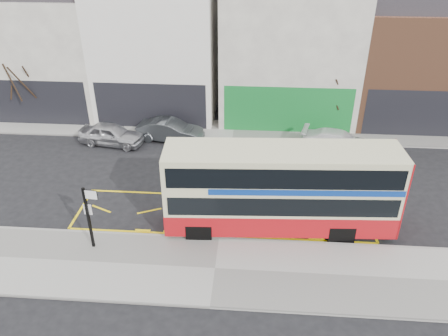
# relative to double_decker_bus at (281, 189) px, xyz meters

# --- Properties ---
(ground) EXTENTS (120.00, 120.00, 0.00)m
(ground) POSITION_rel_double_decker_bus_xyz_m (-2.67, -0.78, -2.13)
(ground) COLOR black
(ground) RESTS_ON ground
(pavement) EXTENTS (40.00, 4.00, 0.15)m
(pavement) POSITION_rel_double_decker_bus_xyz_m (-2.67, -3.08, -2.05)
(pavement) COLOR #9A9992
(pavement) RESTS_ON ground
(kerb) EXTENTS (40.00, 0.15, 0.15)m
(kerb) POSITION_rel_double_decker_bus_xyz_m (-2.67, -1.15, -2.05)
(kerb) COLOR gray
(kerb) RESTS_ON ground
(far_pavement) EXTENTS (50.00, 3.00, 0.15)m
(far_pavement) POSITION_rel_double_decker_bus_xyz_m (-2.67, 10.22, -2.05)
(far_pavement) COLOR #9A9992
(far_pavement) RESTS_ON ground
(road_markings) EXTENTS (14.00, 3.40, 0.01)m
(road_markings) POSITION_rel_double_decker_bus_xyz_m (-2.67, 0.82, -2.12)
(road_markings) COLOR yellow
(road_markings) RESTS_ON ground
(terrace_far_left) EXTENTS (8.00, 8.01, 10.80)m
(terrace_far_left) POSITION_rel_double_decker_bus_xyz_m (-16.17, 14.21, 2.69)
(terrace_far_left) COLOR silver
(terrace_far_left) RESTS_ON ground
(terrace_left) EXTENTS (8.00, 8.01, 11.80)m
(terrace_left) POSITION_rel_double_decker_bus_xyz_m (-8.17, 14.21, 3.19)
(terrace_left) COLOR white
(terrace_left) RESTS_ON ground
(terrace_green_shop) EXTENTS (9.00, 8.01, 11.30)m
(terrace_green_shop) POSITION_rel_double_decker_bus_xyz_m (0.83, 14.21, 2.94)
(terrace_green_shop) COLOR silver
(terrace_green_shop) RESTS_ON ground
(terrace_right) EXTENTS (9.00, 8.01, 10.30)m
(terrace_right) POSITION_rel_double_decker_bus_xyz_m (9.83, 14.21, 2.44)
(terrace_right) COLOR brown
(terrace_right) RESTS_ON ground
(double_decker_bus) EXTENTS (10.26, 2.90, 4.05)m
(double_decker_bus) POSITION_rel_double_decker_bus_xyz_m (0.00, 0.00, 0.00)
(double_decker_bus) COLOR beige
(double_decker_bus) RESTS_ON ground
(bus_stop_post) EXTENTS (0.74, 0.15, 2.98)m
(bus_stop_post) POSITION_rel_double_decker_bus_xyz_m (-7.95, -2.12, -0.19)
(bus_stop_post) COLOR black
(bus_stop_post) RESTS_ON pavement
(car_silver) EXTENTS (4.25, 2.24, 1.38)m
(car_silver) POSITION_rel_double_decker_bus_xyz_m (-10.21, 7.81, -1.44)
(car_silver) COLOR #B0B0B6
(car_silver) RESTS_ON ground
(car_grey) EXTENTS (4.38, 2.09, 1.39)m
(car_grey) POSITION_rel_double_decker_bus_xyz_m (-6.64, 8.63, -1.44)
(car_grey) COLOR #404548
(car_grey) RESTS_ON ground
(car_white) EXTENTS (4.82, 2.89, 1.31)m
(car_white) POSITION_rel_double_decker_bus_xyz_m (3.87, 7.89, -1.48)
(car_white) COLOR white
(car_white) RESTS_ON ground
(street_tree_left) EXTENTS (2.55, 2.55, 5.50)m
(street_tree_left) POSITION_rel_double_decker_bus_xyz_m (-16.73, 10.43, 1.62)
(street_tree_left) COLOR black
(street_tree_left) RESTS_ON ground
(street_tree_right) EXTENTS (2.25, 2.25, 4.86)m
(street_tree_right) POSITION_rel_double_decker_bus_xyz_m (3.84, 10.96, 1.18)
(street_tree_right) COLOR black
(street_tree_right) RESTS_ON ground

